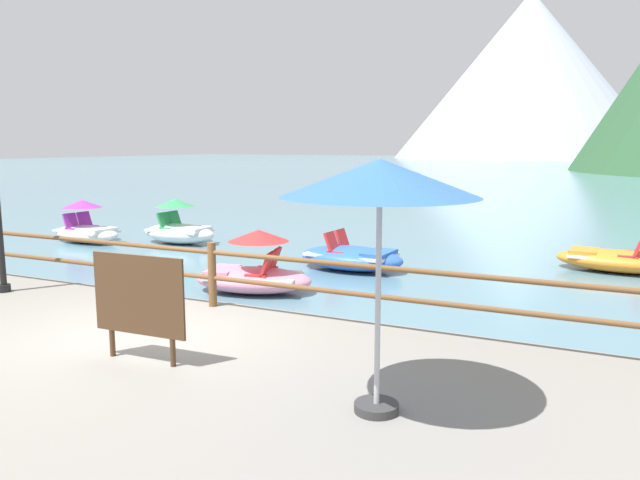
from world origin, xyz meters
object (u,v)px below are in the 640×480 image
(sign_board, at_px, (139,297))
(pedal_boat_1, at_px, (352,257))
(pedal_boat_4, at_px, (179,229))
(beach_umbrella, at_px, (380,182))
(pedal_boat_3, at_px, (618,260))
(pedal_boat_5, at_px, (86,229))
(pedal_boat_2, at_px, (254,272))

(sign_board, relative_size, pedal_boat_1, 0.48)
(pedal_boat_4, bearing_deg, beach_umbrella, -43.70)
(beach_umbrella, relative_size, pedal_boat_3, 0.84)
(pedal_boat_4, height_order, pedal_boat_5, pedal_boat_4)
(sign_board, xyz_separation_m, pedal_boat_2, (-1.40, 4.61, -0.74))
(beach_umbrella, height_order, pedal_boat_1, beach_umbrella)
(sign_board, xyz_separation_m, pedal_boat_1, (-0.52, 7.31, -0.85))
(pedal_boat_2, xyz_separation_m, pedal_boat_5, (-7.45, 3.01, -0.01))
(sign_board, distance_m, pedal_boat_5, 11.70)
(pedal_boat_2, bearing_deg, pedal_boat_1, 71.96)
(pedal_boat_2, bearing_deg, pedal_boat_3, 38.83)
(beach_umbrella, bearing_deg, sign_board, 178.14)
(pedal_boat_1, height_order, pedal_boat_2, pedal_boat_2)
(beach_umbrella, relative_size, pedal_boat_2, 0.91)
(pedal_boat_2, relative_size, pedal_boat_3, 0.92)
(pedal_boat_3, xyz_separation_m, pedal_boat_4, (-11.13, -1.02, 0.15))
(pedal_boat_1, distance_m, pedal_boat_3, 5.82)
(pedal_boat_1, xyz_separation_m, pedal_boat_5, (-8.33, 0.31, 0.11))
(beach_umbrella, xyz_separation_m, pedal_boat_1, (-3.29, 7.40, -2.17))
(sign_board, distance_m, pedal_boat_1, 7.38)
(sign_board, bearing_deg, beach_umbrella, -1.86)
(beach_umbrella, bearing_deg, pedal_boat_3, 78.08)
(pedal_boat_3, height_order, pedal_boat_5, pedal_boat_5)
(beach_umbrella, bearing_deg, pedal_boat_5, 146.43)
(pedal_boat_5, bearing_deg, pedal_boat_2, -22.04)
(pedal_boat_4, bearing_deg, pedal_boat_1, -12.49)
(pedal_boat_2, relative_size, pedal_boat_4, 1.08)
(sign_board, bearing_deg, pedal_boat_5, 139.27)
(pedal_boat_3, height_order, pedal_boat_4, pedal_boat_4)
(sign_board, bearing_deg, pedal_boat_2, 106.94)
(pedal_boat_3, relative_size, pedal_boat_4, 1.17)
(sign_board, height_order, pedal_boat_5, sign_board)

